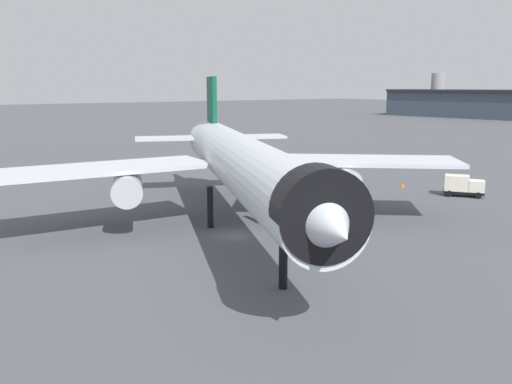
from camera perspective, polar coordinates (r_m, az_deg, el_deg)
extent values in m
plane|color=#4C4F54|center=(57.38, -2.33, -4.65)|extent=(900.00, 900.00, 0.00)
cylinder|color=silver|center=(57.15, -1.55, 3.08)|extent=(51.01, 25.90, 5.84)
cone|color=silver|center=(32.06, 7.52, -3.47)|extent=(8.14, 7.76, 5.72)
cone|color=silver|center=(83.09, -5.05, 5.58)|extent=(9.15, 8.06, 5.55)
cylinder|color=black|center=(33.02, 6.85, -2.24)|extent=(4.71, 6.45, 5.90)
cube|color=silver|center=(65.49, 10.61, 3.29)|extent=(21.97, 23.54, 0.47)
cylinder|color=#B7BAC1|center=(63.55, 8.62, 1.35)|extent=(8.07, 5.83, 3.21)
cube|color=silver|center=(60.42, -16.26, 2.38)|extent=(10.44, 24.43, 0.47)
cylinder|color=#B7BAC1|center=(59.36, -13.48, 0.48)|extent=(8.07, 5.83, 3.21)
cube|color=#0F5138|center=(78.58, -4.70, 8.68)|extent=(6.08, 3.00, 9.34)
cube|color=silver|center=(80.98, -0.37, 5.89)|extent=(8.08, 10.62, 0.35)
cube|color=silver|center=(79.31, -9.24, 5.64)|extent=(8.08, 10.62, 0.35)
cylinder|color=black|center=(42.25, 2.90, -7.19)|extent=(0.70, 0.70, 4.67)
cylinder|color=black|center=(61.28, 0.81, -1.36)|extent=(0.70, 0.70, 4.67)
cylinder|color=black|center=(60.19, -4.88, -1.63)|extent=(0.70, 0.70, 4.67)
cylinder|color=#939399|center=(300.10, 18.69, 9.73)|extent=(7.34, 7.34, 22.12)
cube|color=black|center=(83.04, 21.12, 0.01)|extent=(5.82, 5.04, 0.35)
cube|color=silver|center=(82.94, 22.30, 0.59)|extent=(3.12, 3.15, 1.60)
cube|color=#1E2D38|center=(82.94, 23.00, 0.76)|extent=(1.17, 1.63, 0.80)
cube|color=silver|center=(82.79, 20.50, 0.92)|extent=(4.02, 3.78, 2.20)
cylinder|color=black|center=(84.28, 22.40, -0.05)|extent=(0.90, 0.75, 0.90)
cylinder|color=black|center=(82.02, 22.47, -0.35)|extent=(0.90, 0.75, 0.90)
cylinder|color=black|center=(84.16, 19.79, 0.12)|extent=(0.90, 0.75, 0.90)
cylinder|color=black|center=(81.90, 19.78, -0.17)|extent=(0.90, 0.75, 0.90)
cone|color=#F2600C|center=(87.50, 15.25, 0.75)|extent=(0.64, 0.64, 0.80)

